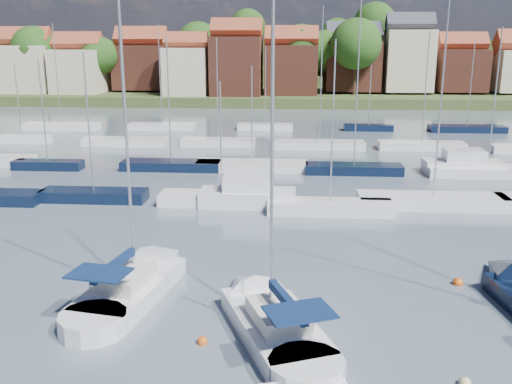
{
  "coord_description": "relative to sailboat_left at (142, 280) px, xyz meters",
  "views": [
    {
      "loc": [
        -1.84,
        -20.25,
        11.76
      ],
      "look_at": [
        -4.28,
        14.0,
        2.66
      ],
      "focal_mm": 40.0,
      "sensor_mm": 36.0,
      "label": 1
    }
  ],
  "objects": [
    {
      "name": "ground",
      "position": [
        9.29,
        34.73,
        -0.36
      ],
      "size": [
        260.0,
        260.0,
        0.0
      ],
      "primitive_type": "plane",
      "color": "#4E5C6A",
      "rests_on": "ground"
    },
    {
      "name": "sailboat_left",
      "position": [
        0.0,
        0.0,
        0.0
      ],
      "size": [
        4.75,
        11.17,
        14.76
      ],
      "rotation": [
        0.0,
        0.0,
        1.39
      ],
      "color": "silver",
      "rests_on": "ground"
    },
    {
      "name": "sailboat_centre",
      "position": [
        6.27,
        -3.27,
        0.0
      ],
      "size": [
        6.57,
        10.92,
        14.5
      ],
      "rotation": [
        0.0,
        0.0,
        1.95
      ],
      "color": "silver",
      "rests_on": "ground"
    },
    {
      "name": "buoy_c",
      "position": [
        3.85,
        -5.17,
        -0.36
      ],
      "size": [
        0.42,
        0.42,
        0.42
      ],
      "primitive_type": "sphere",
      "color": "#D85914",
      "rests_on": "ground"
    },
    {
      "name": "buoy_e",
      "position": [
        15.64,
        1.44,
        -0.36
      ],
      "size": [
        0.51,
        0.51,
        0.51
      ],
      "primitive_type": "sphere",
      "color": "#D85914",
      "rests_on": "ground"
    },
    {
      "name": "marina_field",
      "position": [
        11.2,
        29.87,
        0.07
      ],
      "size": [
        79.62,
        41.41,
        15.93
      ],
      "color": "silver",
      "rests_on": "ground"
    },
    {
      "name": "far_shore_town",
      "position": [
        11.52,
        127.39,
        4.25
      ],
      "size": [
        212.46,
        90.0,
        22.27
      ],
      "color": "#435028",
      "rests_on": "ground"
    }
  ]
}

